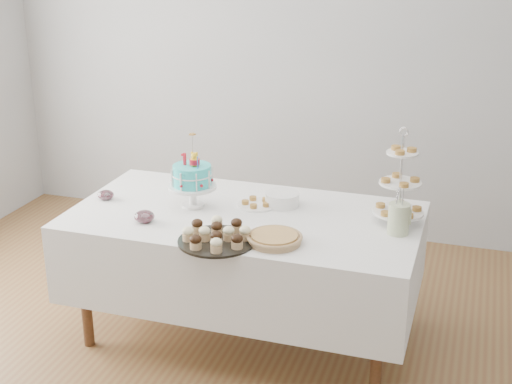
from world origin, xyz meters
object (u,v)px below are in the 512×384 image
(birthday_cake, at_px, (192,188))
(jam_bowl_b, at_px, (106,195))
(jam_bowl_a, at_px, (144,217))
(tiered_stand, at_px, (400,183))
(plate_stack, at_px, (282,199))
(pie, at_px, (274,238))
(cupcake_tray, at_px, (217,234))
(pastry_plate, at_px, (257,203))
(table, at_px, (245,251))
(utensil_pitcher, at_px, (399,217))

(birthday_cake, xyz_separation_m, jam_bowl_b, (-0.53, -0.05, -0.09))
(jam_bowl_a, relative_size, jam_bowl_b, 1.17)
(tiered_stand, distance_m, plate_stack, 0.68)
(birthday_cake, distance_m, pie, 0.68)
(cupcake_tray, distance_m, pie, 0.29)
(pastry_plate, distance_m, jam_bowl_b, 0.88)
(table, bearing_deg, pastry_plate, 79.06)
(pie, bearing_deg, jam_bowl_b, 165.57)
(pie, xyz_separation_m, plate_stack, (-0.11, 0.51, 0.01))
(tiered_stand, distance_m, utensil_pitcher, 0.20)
(birthday_cake, distance_m, plate_stack, 0.51)
(tiered_stand, bearing_deg, jam_bowl_b, -173.88)
(pastry_plate, distance_m, jam_bowl_a, 0.65)
(cupcake_tray, xyz_separation_m, pie, (0.28, 0.08, -0.02))
(birthday_cake, bearing_deg, tiered_stand, 16.51)
(table, height_order, cupcake_tray, cupcake_tray)
(tiered_stand, bearing_deg, pie, -139.96)
(utensil_pitcher, bearing_deg, jam_bowl_b, 172.65)
(cupcake_tray, distance_m, pastry_plate, 0.54)
(plate_stack, distance_m, utensil_pitcher, 0.71)
(plate_stack, relative_size, pastry_plate, 0.87)
(plate_stack, bearing_deg, table, -130.16)
(birthday_cake, xyz_separation_m, cupcake_tray, (0.30, -0.42, -0.07))
(birthday_cake, relative_size, pastry_plate, 1.87)
(pie, distance_m, tiered_stand, 0.74)
(table, bearing_deg, jam_bowl_a, -150.04)
(tiered_stand, relative_size, pastry_plate, 2.36)
(pastry_plate, bearing_deg, plate_stack, 21.24)
(birthday_cake, relative_size, pie, 1.48)
(birthday_cake, xyz_separation_m, pie, (0.58, -0.34, -0.09))
(table, relative_size, jam_bowl_b, 20.56)
(tiered_stand, xyz_separation_m, pastry_plate, (-0.79, -0.01, -0.21))
(birthday_cake, bearing_deg, pastry_plate, 29.58)
(pie, bearing_deg, jam_bowl_a, 176.60)
(jam_bowl_a, relative_size, utensil_pitcher, 0.44)
(birthday_cake, height_order, pie, birthday_cake)
(plate_stack, distance_m, pastry_plate, 0.15)
(table, distance_m, cupcake_tray, 0.48)
(birthday_cake, xyz_separation_m, tiered_stand, (1.13, 0.13, 0.11))
(cupcake_tray, xyz_separation_m, tiered_stand, (0.83, 0.55, 0.18))
(table, xyz_separation_m, jam_bowl_b, (-0.84, -0.03, 0.25))
(tiered_stand, bearing_deg, pastry_plate, -179.51)
(pastry_plate, xyz_separation_m, jam_bowl_b, (-0.87, -0.17, 0.01))
(table, distance_m, jam_bowl_b, 0.88)
(birthday_cake, distance_m, jam_bowl_b, 0.54)
(birthday_cake, distance_m, pastry_plate, 0.37)
(birthday_cake, height_order, pastry_plate, birthday_cake)
(pie, bearing_deg, cupcake_tray, -163.21)
(pastry_plate, relative_size, jam_bowl_b, 2.39)
(cupcake_tray, height_order, jam_bowl_a, cupcake_tray)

